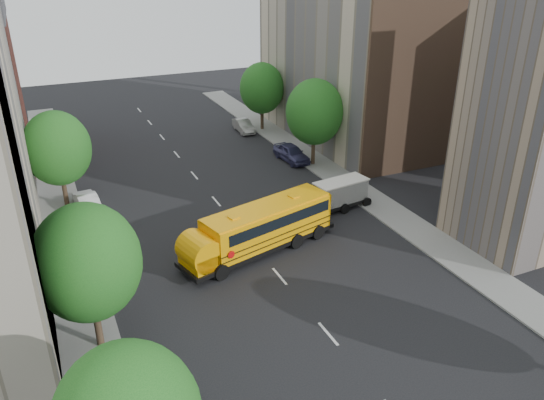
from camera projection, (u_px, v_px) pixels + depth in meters
ground at (266, 261)px, 34.44m from camera, size 120.00×120.00×0.00m
sidewalk_left at (73, 262)px, 34.22m from camera, size 3.00×80.00×0.12m
sidewalk_right at (371, 200)px, 42.85m from camera, size 3.00×80.00×0.12m
lane_markings at (216, 201)px, 42.68m from camera, size 0.15×64.00×0.01m
building_right_far at (348, 52)px, 53.87m from camera, size 10.00×22.00×18.00m
building_right_sidewall at (417, 72)px, 44.80m from camera, size 10.10×0.30×18.00m
street_tree_1 at (87, 263)px, 24.92m from camera, size 5.12×5.12×7.90m
street_tree_2 at (57, 148)px, 39.81m from camera, size 4.99×4.99×7.71m
street_tree_4 at (315, 112)px, 47.96m from camera, size 5.25×5.25×8.10m
street_tree_5 at (262, 88)px, 58.01m from camera, size 4.86×4.86×7.51m
school_bus at (258, 228)px, 34.79m from camera, size 11.72×5.40×3.23m
safari_truck at (336, 195)px, 40.94m from camera, size 5.54×2.62×2.28m
parked_car_1 at (87, 201)px, 41.10m from camera, size 1.91×4.36×1.39m
parked_car_4 at (291, 153)px, 50.67m from camera, size 2.22×4.81×1.60m
parked_car_5 at (243, 126)px, 59.01m from camera, size 1.63×4.20×1.36m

